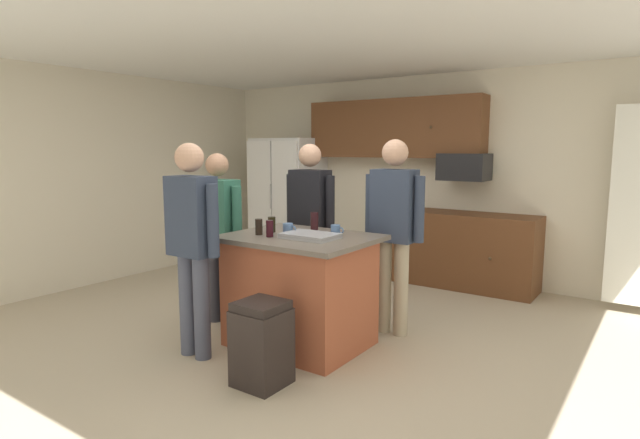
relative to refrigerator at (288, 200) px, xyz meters
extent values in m
plane|color=#B7A88E|center=(2.00, -2.38, -0.91)|extent=(7.04, 7.04, 0.00)
plane|color=white|center=(2.00, -2.38, 1.69)|extent=(7.04, 7.04, 0.00)
cube|color=beige|center=(2.00, 0.42, 0.39)|extent=(6.40, 0.10, 2.60)
cube|color=beige|center=(-1.20, -2.38, 0.39)|extent=(0.10, 5.60, 2.60)
cube|color=brown|center=(1.60, 0.22, 1.02)|extent=(2.40, 0.35, 0.75)
sphere|color=#4C3823|center=(2.20, 0.03, 1.02)|extent=(0.04, 0.04, 0.04)
cube|color=brown|center=(2.60, 0.10, -0.46)|extent=(1.80, 0.60, 0.90)
sphere|color=#4C3823|center=(3.05, -0.22, -0.46)|extent=(0.04, 0.04, 0.04)
cube|color=white|center=(0.00, 0.02, 0.00)|extent=(0.93, 0.70, 1.81)
cube|color=white|center=(-0.23, -0.35, 0.00)|extent=(0.44, 0.04, 1.73)
cube|color=white|center=(0.23, -0.35, 0.00)|extent=(0.44, 0.04, 1.73)
cylinder|color=#B2B2B7|center=(0.00, -0.38, 0.09)|extent=(0.02, 0.02, 0.35)
cube|color=black|center=(2.60, 0.12, 0.54)|extent=(0.56, 0.40, 0.32)
cube|color=#AD5638|center=(2.14, -2.54, -0.45)|extent=(1.08, 0.82, 0.91)
cube|color=#60564C|center=(2.14, -2.54, 0.02)|extent=(1.22, 0.96, 0.04)
cylinder|color=#4C5166|center=(1.51, -3.22, -0.49)|extent=(0.13, 0.13, 0.83)
cylinder|color=#4C5166|center=(1.68, -3.22, -0.49)|extent=(0.13, 0.13, 0.83)
cube|color=#2D384C|center=(1.59, -3.22, 0.24)|extent=(0.38, 0.22, 0.63)
sphere|color=tan|center=(1.59, -3.22, 0.70)|extent=(0.23, 0.23, 0.23)
cylinder|color=#2D384C|center=(1.35, -3.22, 0.22)|extent=(0.09, 0.09, 0.56)
cylinder|color=#2D384C|center=(1.83, -3.22, 0.22)|extent=(0.09, 0.09, 0.56)
cylinder|color=#383842|center=(1.09, -2.53, -0.51)|extent=(0.13, 0.13, 0.79)
cylinder|color=#383842|center=(1.26, -2.53, -0.51)|extent=(0.13, 0.13, 0.79)
cube|color=#2D6651|center=(1.18, -2.53, 0.18)|extent=(0.38, 0.22, 0.59)
sphere|color=tan|center=(1.18, -2.53, 0.61)|extent=(0.21, 0.21, 0.21)
cylinder|color=#2D6651|center=(0.94, -2.53, 0.16)|extent=(0.09, 0.09, 0.53)
cylinder|color=#2D6651|center=(1.42, -2.53, 0.16)|extent=(0.09, 0.09, 0.53)
cylinder|color=tan|center=(1.63, -1.79, -0.49)|extent=(0.13, 0.13, 0.83)
cylinder|color=tan|center=(1.80, -1.79, -0.49)|extent=(0.13, 0.13, 0.83)
cube|color=black|center=(1.71, -1.79, 0.24)|extent=(0.38, 0.22, 0.63)
sphere|color=tan|center=(1.71, -1.79, 0.70)|extent=(0.23, 0.23, 0.23)
cylinder|color=black|center=(1.47, -1.79, 0.22)|extent=(0.09, 0.09, 0.56)
cylinder|color=black|center=(1.95, -1.79, 0.22)|extent=(0.09, 0.09, 0.56)
cylinder|color=tan|center=(2.58, -1.84, -0.48)|extent=(0.13, 0.13, 0.85)
cylinder|color=tan|center=(2.75, -1.84, -0.48)|extent=(0.13, 0.13, 0.85)
cube|color=#2D384C|center=(2.66, -1.84, 0.27)|extent=(0.38, 0.22, 0.64)
sphere|color=tan|center=(2.66, -1.84, 0.73)|extent=(0.23, 0.23, 0.23)
cylinder|color=#2D384C|center=(2.42, -1.84, 0.25)|extent=(0.09, 0.09, 0.57)
cylinder|color=#2D384C|center=(2.90, -1.84, 0.25)|extent=(0.09, 0.09, 0.57)
cylinder|color=black|center=(2.06, -2.21, 0.12)|extent=(0.07, 0.07, 0.16)
cylinder|color=black|center=(1.83, -2.53, 0.11)|extent=(0.06, 0.06, 0.13)
cylinder|color=#4C6B99|center=(2.01, -2.53, 0.09)|extent=(0.09, 0.09, 0.09)
torus|color=#4C6B99|center=(2.07, -2.53, 0.09)|extent=(0.06, 0.01, 0.06)
cylinder|color=#4C6B99|center=(2.40, -2.38, 0.09)|extent=(0.08, 0.08, 0.10)
torus|color=#4C6B99|center=(2.45, -2.38, 0.09)|extent=(0.06, 0.01, 0.06)
cylinder|color=black|center=(1.83, -2.69, 0.11)|extent=(0.06, 0.06, 0.13)
cylinder|color=black|center=(1.97, -2.72, 0.11)|extent=(0.06, 0.06, 0.14)
cube|color=#B7B7BC|center=(2.28, -2.58, 0.05)|extent=(0.44, 0.30, 0.02)
cube|color=#A8A8AD|center=(2.28, -2.58, 0.07)|extent=(0.44, 0.30, 0.02)
cube|color=black|center=(2.37, -3.30, -0.63)|extent=(0.34, 0.34, 0.55)
cube|color=black|center=(2.37, -3.30, -0.33)|extent=(0.32, 0.32, 0.06)
camera|label=1|loc=(4.70, -5.91, 0.77)|focal=28.80mm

